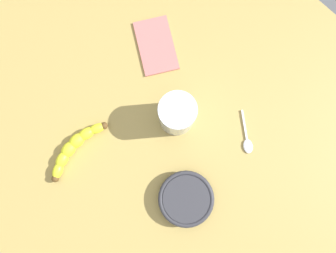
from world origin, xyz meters
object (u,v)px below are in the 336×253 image
teaspoon (248,144)px  ceramic_bowl (186,199)px  smoothie_glass (176,114)px  banana (75,147)px

teaspoon → ceramic_bowl: bearing=-56.9°
smoothie_glass → teaspoon: size_ratio=1.19×
smoothie_glass → teaspoon: smoothie_glass is taller
banana → ceramic_bowl: size_ratio=1.43×
smoothie_glass → ceramic_bowl: smoothie_glass is taller
banana → ceramic_bowl: bearing=107.0°
ceramic_bowl → teaspoon: ceramic_bowl is taller
banana → teaspoon: 43.37cm
banana → teaspoon: (30.37, 30.94, -1.19)cm
banana → teaspoon: banana is taller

